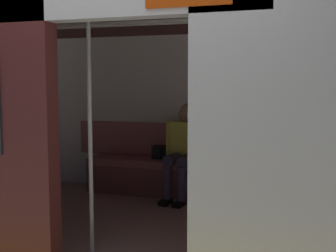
{
  "coord_description": "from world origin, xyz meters",
  "views": [
    {
      "loc": [
        -1.21,
        2.73,
        1.43
      ],
      "look_at": [
        0.06,
        -1.36,
        1.01
      ],
      "focal_mm": 45.68,
      "sensor_mm": 36.0,
      "label": 1
    }
  ],
  "objects_px": {
    "person_seated": "(184,145)",
    "grab_pole_door": "(90,133)",
    "bench_seat": "(197,170)",
    "train_car": "(165,79)",
    "handbag": "(163,152)",
    "book": "(219,161)"
  },
  "relations": [
    {
      "from": "handbag",
      "to": "grab_pole_door",
      "type": "bearing_deg",
      "value": 90.65
    },
    {
      "from": "grab_pole_door",
      "to": "train_car",
      "type": "bearing_deg",
      "value": -114.81
    },
    {
      "from": "train_car",
      "to": "person_seated",
      "type": "bearing_deg",
      "value": -85.5
    },
    {
      "from": "book",
      "to": "train_car",
      "type": "bearing_deg",
      "value": 82.92
    },
    {
      "from": "handbag",
      "to": "book",
      "type": "xyz_separation_m",
      "value": [
        -0.75,
        -0.0,
        -0.07
      ]
    },
    {
      "from": "bench_seat",
      "to": "train_car",
      "type": "bearing_deg",
      "value": 86.37
    },
    {
      "from": "book",
      "to": "grab_pole_door",
      "type": "relative_size",
      "value": 0.11
    },
    {
      "from": "bench_seat",
      "to": "book",
      "type": "height_order",
      "value": "book"
    },
    {
      "from": "train_car",
      "to": "grab_pole_door",
      "type": "distance_m",
      "value": 1.03
    },
    {
      "from": "book",
      "to": "grab_pole_door",
      "type": "xyz_separation_m",
      "value": [
        0.72,
        2.04,
        0.55
      ]
    },
    {
      "from": "bench_seat",
      "to": "person_seated",
      "type": "xyz_separation_m",
      "value": [
        0.15,
        0.05,
        0.33
      ]
    },
    {
      "from": "book",
      "to": "person_seated",
      "type": "bearing_deg",
      "value": 26.78
    },
    {
      "from": "train_car",
      "to": "book",
      "type": "xyz_separation_m",
      "value": [
        -0.33,
        -1.2,
        -1.0
      ]
    },
    {
      "from": "bench_seat",
      "to": "book",
      "type": "distance_m",
      "value": 0.3
    },
    {
      "from": "bench_seat",
      "to": "grab_pole_door",
      "type": "distance_m",
      "value": 2.12
    },
    {
      "from": "handbag",
      "to": "grab_pole_door",
      "type": "distance_m",
      "value": 2.1
    },
    {
      "from": "train_car",
      "to": "book",
      "type": "bearing_deg",
      "value": -105.49
    },
    {
      "from": "train_car",
      "to": "grab_pole_door",
      "type": "xyz_separation_m",
      "value": [
        0.39,
        0.84,
        -0.45
      ]
    },
    {
      "from": "handbag",
      "to": "grab_pole_door",
      "type": "xyz_separation_m",
      "value": [
        -0.02,
        2.04,
        0.48
      ]
    },
    {
      "from": "handbag",
      "to": "book",
      "type": "height_order",
      "value": "handbag"
    },
    {
      "from": "person_seated",
      "to": "grab_pole_door",
      "type": "xyz_separation_m",
      "value": [
        0.31,
        1.91,
        0.35
      ]
    },
    {
      "from": "person_seated",
      "to": "handbag",
      "type": "height_order",
      "value": "person_seated"
    }
  ]
}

